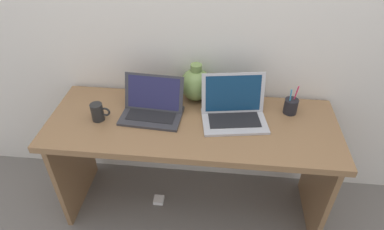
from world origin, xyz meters
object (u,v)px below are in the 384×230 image
at_px(coffee_mug, 98,112).
at_px(power_brick, 159,200).
at_px(green_vase, 196,84).
at_px(laptop_left, 153,105).
at_px(laptop_right, 234,108).
at_px(pen_cup, 291,106).

xyz_separation_m(coffee_mug, power_brick, (0.29, 0.03, -0.78)).
bearing_deg(green_vase, laptop_left, -142.72).
relative_size(green_vase, coffee_mug, 2.14).
height_order(green_vase, power_brick, green_vase).
relative_size(laptop_right, pen_cup, 2.12).
bearing_deg(laptop_right, power_brick, -171.37).
bearing_deg(power_brick, laptop_right, 8.63).
distance_m(laptop_left, coffee_mug, 0.31).
relative_size(green_vase, power_brick, 3.41).
relative_size(laptop_left, green_vase, 1.51).
relative_size(laptop_right, green_vase, 1.65).
xyz_separation_m(green_vase, power_brick, (-0.24, -0.24, -0.84)).
height_order(laptop_right, pen_cup, laptop_right).
relative_size(coffee_mug, power_brick, 1.59).
xyz_separation_m(laptop_right, power_brick, (-0.47, -0.07, -0.80)).
relative_size(coffee_mug, pen_cup, 0.60).
distance_m(laptop_right, pen_cup, 0.34).
distance_m(laptop_right, coffee_mug, 0.77).
xyz_separation_m(laptop_left, green_vase, (0.24, 0.18, 0.05)).
bearing_deg(laptop_left, coffee_mug, -162.90).
height_order(green_vase, coffee_mug, green_vase).
xyz_separation_m(laptop_right, pen_cup, (0.33, 0.08, -0.02)).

